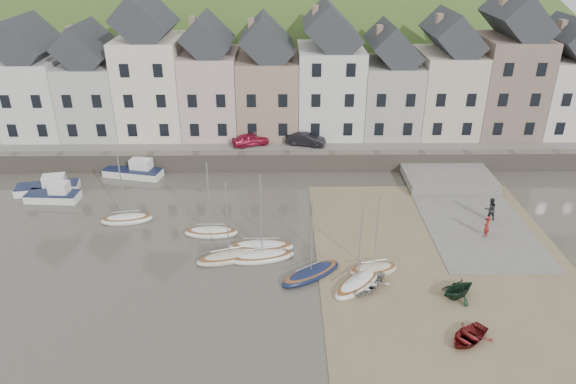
{
  "coord_description": "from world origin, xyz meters",
  "views": [
    {
      "loc": [
        -0.41,
        -31.29,
        21.48
      ],
      "look_at": [
        0.0,
        6.0,
        3.0
      ],
      "focal_mm": 33.54,
      "sensor_mm": 36.0,
      "label": 1
    }
  ],
  "objects_px": {
    "person_dark": "(490,209)",
    "car_right": "(306,139)",
    "rowboat_red": "(468,336)",
    "rowboat_green": "(458,288)",
    "rowboat_white": "(367,284)",
    "sailboat_0": "(127,219)",
    "person_red": "(487,226)",
    "car_left": "(251,140)"
  },
  "relations": [
    {
      "from": "rowboat_white",
      "to": "rowboat_red",
      "type": "relative_size",
      "value": 1.12
    },
    {
      "from": "rowboat_white",
      "to": "rowboat_green",
      "type": "height_order",
      "value": "rowboat_green"
    },
    {
      "from": "person_dark",
      "to": "rowboat_white",
      "type": "bearing_deg",
      "value": 33.83
    },
    {
      "from": "person_red",
      "to": "car_left",
      "type": "relative_size",
      "value": 0.47
    },
    {
      "from": "car_left",
      "to": "car_right",
      "type": "bearing_deg",
      "value": -109.15
    },
    {
      "from": "rowboat_green",
      "to": "car_right",
      "type": "bearing_deg",
      "value": 171.28
    },
    {
      "from": "rowboat_red",
      "to": "person_dark",
      "type": "bearing_deg",
      "value": 117.02
    },
    {
      "from": "rowboat_red",
      "to": "person_dark",
      "type": "relative_size",
      "value": 1.5
    },
    {
      "from": "rowboat_green",
      "to": "person_dark",
      "type": "distance_m",
      "value": 11.45
    },
    {
      "from": "person_dark",
      "to": "sailboat_0",
      "type": "bearing_deg",
      "value": -5.37
    },
    {
      "from": "person_dark",
      "to": "car_left",
      "type": "distance_m",
      "value": 23.74
    },
    {
      "from": "rowboat_white",
      "to": "person_red",
      "type": "relative_size",
      "value": 1.89
    },
    {
      "from": "rowboat_white",
      "to": "person_red",
      "type": "height_order",
      "value": "person_red"
    },
    {
      "from": "person_red",
      "to": "car_left",
      "type": "xyz_separation_m",
      "value": [
        -18.75,
        15.5,
        1.25
      ]
    },
    {
      "from": "car_left",
      "to": "car_right",
      "type": "height_order",
      "value": "car_right"
    },
    {
      "from": "rowboat_white",
      "to": "car_left",
      "type": "bearing_deg",
      "value": 149.31
    },
    {
      "from": "rowboat_white",
      "to": "rowboat_green",
      "type": "bearing_deg",
      "value": 27.19
    },
    {
      "from": "rowboat_white",
      "to": "rowboat_red",
      "type": "xyz_separation_m",
      "value": [
        5.08,
        -5.09,
        -0.04
      ]
    },
    {
      "from": "person_red",
      "to": "rowboat_green",
      "type": "bearing_deg",
      "value": 15.25
    },
    {
      "from": "rowboat_green",
      "to": "person_dark",
      "type": "height_order",
      "value": "person_dark"
    },
    {
      "from": "person_dark",
      "to": "car_right",
      "type": "xyz_separation_m",
      "value": [
        -14.37,
        12.87,
        1.17
      ]
    },
    {
      "from": "rowboat_green",
      "to": "car_left",
      "type": "height_order",
      "value": "car_left"
    },
    {
      "from": "rowboat_white",
      "to": "person_dark",
      "type": "xyz_separation_m",
      "value": [
        11.16,
        9.01,
        0.69
      ]
    },
    {
      "from": "rowboat_red",
      "to": "car_right",
      "type": "relative_size",
      "value": 0.73
    },
    {
      "from": "person_dark",
      "to": "car_right",
      "type": "bearing_deg",
      "value": -46.94
    },
    {
      "from": "sailboat_0",
      "to": "rowboat_white",
      "type": "distance_m",
      "value": 20.34
    },
    {
      "from": "car_left",
      "to": "person_dark",
      "type": "bearing_deg",
      "value": -142.03
    },
    {
      "from": "person_dark",
      "to": "car_left",
      "type": "xyz_separation_m",
      "value": [
        -19.92,
        12.87,
        1.15
      ]
    },
    {
      "from": "rowboat_white",
      "to": "car_right",
      "type": "relative_size",
      "value": 0.82
    },
    {
      "from": "car_right",
      "to": "rowboat_green",
      "type": "bearing_deg",
      "value": -142.17
    },
    {
      "from": "sailboat_0",
      "to": "rowboat_green",
      "type": "relative_size",
      "value": 2.48
    },
    {
      "from": "rowboat_green",
      "to": "car_right",
      "type": "xyz_separation_m",
      "value": [
        -8.87,
        22.91,
        1.52
      ]
    },
    {
      "from": "sailboat_0",
      "to": "person_dark",
      "type": "distance_m",
      "value": 29.33
    },
    {
      "from": "rowboat_red",
      "to": "car_right",
      "type": "height_order",
      "value": "car_right"
    },
    {
      "from": "rowboat_red",
      "to": "person_red",
      "type": "xyz_separation_m",
      "value": [
        4.91,
        11.47,
        0.62
      ]
    },
    {
      "from": "car_right",
      "to": "person_red",
      "type": "bearing_deg",
      "value": -122.91
    },
    {
      "from": "rowboat_white",
      "to": "person_red",
      "type": "distance_m",
      "value": 11.87
    },
    {
      "from": "person_dark",
      "to": "rowboat_red",
      "type": "bearing_deg",
      "value": 61.58
    },
    {
      "from": "sailboat_0",
      "to": "rowboat_red",
      "type": "height_order",
      "value": "sailboat_0"
    },
    {
      "from": "rowboat_green",
      "to": "car_right",
      "type": "height_order",
      "value": "car_right"
    },
    {
      "from": "person_red",
      "to": "rowboat_white",
      "type": "bearing_deg",
      "value": -11.87
    },
    {
      "from": "car_left",
      "to": "rowboat_green",
      "type": "bearing_deg",
      "value": -166.97
    }
  ]
}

